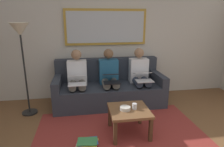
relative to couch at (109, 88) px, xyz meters
The scene contains 15 objects.
wall_rear 1.10m from the couch, 90.00° to the right, with size 6.00×0.12×2.60m, color beige.
area_rug 1.30m from the couch, 90.00° to the left, with size 2.60×1.80×0.01m, color maroon.
couch is the anchor object (origin of this frame).
framed_mirror 1.30m from the couch, 90.00° to the right, with size 1.74×0.05×0.75m.
coffee_table 1.23m from the couch, 96.26° to the left, with size 0.60×0.60×0.41m.
cup 1.25m from the couch, 99.94° to the left, with size 0.07×0.07×0.09m, color silver.
bowl 1.24m from the couch, 93.22° to the left, with size 0.16×0.16×0.05m, color beige.
person_left 0.71m from the couch, behind, with size 0.38×0.58×1.14m.
laptop_silver 0.78m from the couch, 154.39° to the left, with size 0.33×0.37×0.16m.
person_middle 0.31m from the couch, 90.00° to the left, with size 0.38×0.58×1.14m.
laptop_black 0.45m from the couch, 90.00° to the left, with size 0.30×0.37×0.16m.
person_right 0.71m from the couch, ahead, with size 0.38×0.58×1.14m.
laptop_white 0.78m from the couch, 25.67° to the left, with size 0.33×0.36×0.16m.
magazine_stack 1.52m from the couch, 69.90° to the left, with size 0.34×0.27×0.05m.
standing_lamp 1.90m from the couch, ahead, with size 0.32×0.32×1.66m.
Camera 1 is at (0.55, 1.73, 1.73)m, focal length 31.46 mm.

